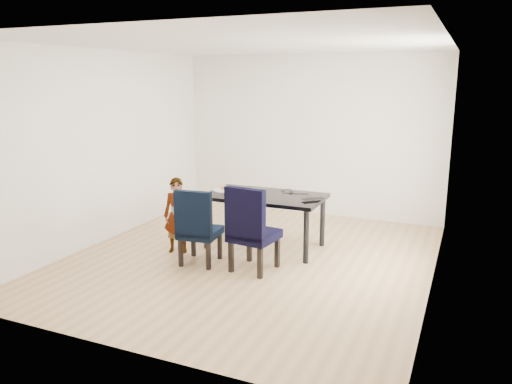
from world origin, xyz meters
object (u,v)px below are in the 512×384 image
at_px(chair_left, 200,226).
at_px(chair_right, 254,228).
at_px(plate, 223,190).
at_px(laptop, 311,199).
at_px(child, 177,216).
at_px(dining_table, 265,221).

height_order(chair_left, chair_right, chair_right).
xyz_separation_m(chair_right, plate, (-0.85, 0.83, 0.22)).
bearing_deg(laptop, child, -23.02).
xyz_separation_m(dining_table, plate, (-0.64, -0.00, 0.38)).
xyz_separation_m(chair_left, chair_right, (0.72, 0.06, 0.04)).
height_order(chair_right, plate, chair_right).
relative_size(chair_left, child, 0.96).
xyz_separation_m(chair_right, laptop, (0.46, 0.81, 0.23)).
bearing_deg(child, plate, 44.25).
distance_m(dining_table, chair_right, 0.87).
height_order(plate, laptop, laptop).
bearing_deg(dining_table, chair_left, -120.12).
distance_m(plate, laptop, 1.31).
height_order(dining_table, chair_right, chair_right).
height_order(dining_table, plate, plate).
bearing_deg(child, dining_table, 16.35).
bearing_deg(laptop, plate, -44.62).
bearing_deg(chair_right, laptop, 67.19).
bearing_deg(laptop, chair_left, -7.59).
xyz_separation_m(chair_right, child, (-1.20, 0.18, -0.02)).
height_order(chair_right, child, chair_right).
bearing_deg(child, chair_right, -25.33).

